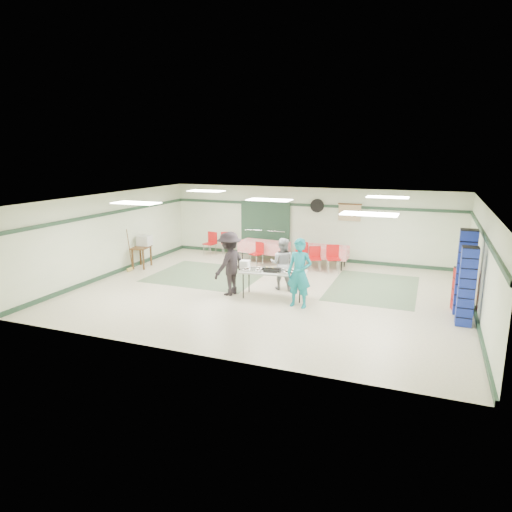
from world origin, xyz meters
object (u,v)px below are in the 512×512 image
(dining_table_a, at_px, (323,251))
(broom, at_px, (130,249))
(volunteer_teal, at_px, (299,273))
(crate_stack_blue_b, at_px, (467,287))
(volunteer_grey, at_px, (282,264))
(serving_table, at_px, (274,273))
(crate_stack_blue_a, at_px, (465,272))
(printer_table, at_px, (142,250))
(volunteer_dark, at_px, (229,264))
(chair_b, at_px, (301,253))
(office_printer, at_px, (145,240))
(chair_a, at_px, (315,256))
(chair_d, at_px, (258,251))
(chair_c, at_px, (333,256))
(crate_stack_red, at_px, (463,290))
(chair_loose_a, at_px, (227,241))
(dining_table_b, at_px, (264,247))
(chair_loose_b, at_px, (211,241))

(dining_table_a, xyz_separation_m, broom, (-6.01, -2.90, 0.18))
(volunteer_teal, height_order, crate_stack_blue_b, crate_stack_blue_b)
(volunteer_grey, relative_size, dining_table_a, 0.87)
(serving_table, relative_size, crate_stack_blue_a, 0.88)
(printer_table, bearing_deg, broom, -108.45)
(volunteer_dark, height_order, chair_b, volunteer_dark)
(volunteer_grey, distance_m, office_printer, 5.50)
(broom, bearing_deg, chair_b, 13.47)
(chair_a, xyz_separation_m, chair_b, (-0.51, 0.02, 0.07))
(chair_d, bearing_deg, volunteer_dark, -58.89)
(crate_stack_blue_a, bearing_deg, broom, 177.10)
(chair_a, xyz_separation_m, chair_c, (0.62, 0.01, 0.06))
(broom, bearing_deg, crate_stack_blue_b, -17.61)
(crate_stack_red, relative_size, printer_table, 1.33)
(chair_loose_a, relative_size, crate_stack_blue_a, 0.43)
(volunteer_teal, distance_m, crate_stack_red, 4.16)
(crate_stack_red, bearing_deg, dining_table_b, 153.79)
(chair_a, relative_size, broom, 0.58)
(chair_a, bearing_deg, crate_stack_blue_a, -52.91)
(chair_d, bearing_deg, chair_a, 23.39)
(volunteer_teal, height_order, chair_d, volunteer_teal)
(chair_loose_a, bearing_deg, crate_stack_blue_b, -64.34)
(office_printer, xyz_separation_m, broom, (-0.08, -0.77, -0.18))
(volunteer_teal, bearing_deg, crate_stack_blue_a, 20.57)
(volunteer_grey, distance_m, chair_loose_b, 5.23)
(office_printer, bearing_deg, chair_loose_b, 55.38)
(chair_loose_b, bearing_deg, dining_table_a, 7.00)
(dining_table_b, xyz_separation_m, office_printer, (-3.73, -2.13, 0.35))
(dining_table_b, bearing_deg, chair_a, -9.13)
(volunteer_dark, xyz_separation_m, dining_table_b, (-0.46, 4.09, -0.34))
(chair_loose_b, height_order, crate_stack_blue_b, crate_stack_blue_b)
(chair_b, bearing_deg, volunteer_grey, -88.33)
(chair_loose_b, relative_size, crate_stack_red, 0.81)
(serving_table, xyz_separation_m, crate_stack_red, (4.86, 0.67, -0.15))
(crate_stack_red, bearing_deg, chair_b, 151.86)
(dining_table_b, bearing_deg, printer_table, -141.47)
(dining_table_a, height_order, broom, broom)
(volunteer_teal, xyz_separation_m, chair_c, (0.09, 3.83, -0.34))
(chair_a, xyz_separation_m, chair_d, (-2.09, -0.00, -0.00))
(volunteer_grey, bearing_deg, chair_loose_b, -42.61)
(chair_d, bearing_deg, crate_stack_blue_a, -0.06)
(volunteer_teal, distance_m, office_printer, 6.71)
(chair_b, bearing_deg, crate_stack_blue_b, -37.87)
(serving_table, height_order, chair_a, chair_a)
(chair_c, bearing_deg, office_printer, 173.05)
(volunteer_grey, relative_size, chair_loose_b, 1.69)
(dining_table_a, bearing_deg, dining_table_b, 179.56)
(serving_table, height_order, crate_stack_red, crate_stack_red)
(chair_c, bearing_deg, dining_table_b, 147.43)
(dining_table_b, xyz_separation_m, crate_stack_red, (6.57, -3.24, -0.01))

